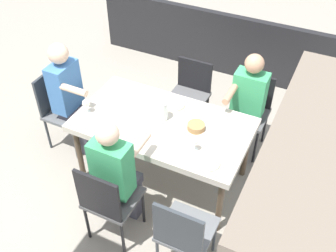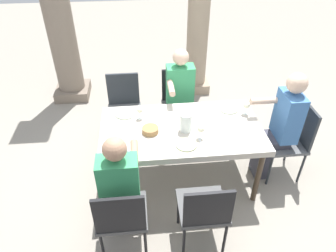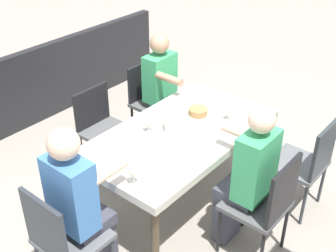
# 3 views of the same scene
# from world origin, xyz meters

# --- Properties ---
(ground_plane) EXTENTS (16.00, 16.00, 0.00)m
(ground_plane) POSITION_xyz_m (0.00, 0.00, 0.00)
(ground_plane) COLOR gray
(dining_table) EXTENTS (1.71, 0.96, 0.77)m
(dining_table) POSITION_xyz_m (0.00, 0.00, 0.70)
(dining_table) COLOR beige
(dining_table) RESTS_ON ground
(chair_west_north) EXTENTS (0.44, 0.44, 0.92)m
(chair_west_north) POSITION_xyz_m (-0.64, 0.90, 0.52)
(chair_west_north) COLOR #5B5E61
(chair_west_north) RESTS_ON ground
(chair_west_south) EXTENTS (0.44, 0.44, 0.90)m
(chair_west_south) POSITION_xyz_m (-0.64, -0.90, 0.53)
(chair_west_south) COLOR #4F4F50
(chair_west_south) RESTS_ON ground
(chair_mid_north) EXTENTS (0.44, 0.44, 0.94)m
(chair_mid_north) POSITION_xyz_m (0.09, 0.90, 0.54)
(chair_mid_north) COLOR #4F4F50
(chair_mid_north) RESTS_ON ground
(chair_mid_south) EXTENTS (0.44, 0.44, 0.88)m
(chair_mid_south) POSITION_xyz_m (0.09, -0.89, 0.52)
(chair_mid_south) COLOR #4F4F50
(chair_mid_south) RESTS_ON ground
(chair_head_east) EXTENTS (0.44, 0.44, 0.93)m
(chair_head_east) POSITION_xyz_m (1.28, 0.00, 0.53)
(chair_head_east) COLOR #5B5E61
(chair_head_east) RESTS_ON ground
(diner_woman_green) EXTENTS (0.50, 0.35, 1.34)m
(diner_woman_green) POSITION_xyz_m (1.10, 0.00, 0.72)
(diner_woman_green) COLOR #3F3F4C
(diner_woman_green) RESTS_ON ground
(diner_man_white) EXTENTS (0.35, 0.49, 1.28)m
(diner_man_white) POSITION_xyz_m (-0.63, -0.70, 0.68)
(diner_man_white) COLOR #3F3F4C
(diner_man_white) RESTS_ON ground
(diner_guest_third) EXTENTS (0.35, 0.49, 1.31)m
(diner_guest_third) POSITION_xyz_m (0.08, 0.72, 0.70)
(diner_guest_third) COLOR #3F3F4C
(diner_guest_third) RESTS_ON ground
(patio_railing) EXTENTS (4.11, 0.10, 0.90)m
(patio_railing) POSITION_xyz_m (0.00, -2.25, 0.45)
(patio_railing) COLOR black
(patio_railing) RESTS_ON ground
(plate_0) EXTENTS (0.24, 0.24, 0.02)m
(plate_0) POSITION_xyz_m (-0.59, 0.32, 0.77)
(plate_0) COLOR white
(plate_0) RESTS_ON dining_table
(wine_glass_0) EXTENTS (0.07, 0.07, 0.15)m
(wine_glass_0) POSITION_xyz_m (-0.43, 0.22, 0.87)
(wine_glass_0) COLOR white
(wine_glass_0) RESTS_ON dining_table
(fork_0) EXTENTS (0.03, 0.17, 0.01)m
(fork_0) POSITION_xyz_m (-0.74, 0.32, 0.77)
(fork_0) COLOR silver
(fork_0) RESTS_ON dining_table
(spoon_0) EXTENTS (0.03, 0.17, 0.01)m
(spoon_0) POSITION_xyz_m (-0.44, 0.32, 0.77)
(spoon_0) COLOR silver
(spoon_0) RESTS_ON dining_table
(plate_1) EXTENTS (0.22, 0.22, 0.02)m
(plate_1) POSITION_xyz_m (0.01, -0.29, 0.77)
(plate_1) COLOR silver
(plate_1) RESTS_ON dining_table
(wine_glass_1) EXTENTS (0.08, 0.08, 0.15)m
(wine_glass_1) POSITION_xyz_m (0.17, -0.19, 0.87)
(wine_glass_1) COLOR white
(wine_glass_1) RESTS_ON dining_table
(fork_1) EXTENTS (0.03, 0.17, 0.01)m
(fork_1) POSITION_xyz_m (-0.14, -0.29, 0.77)
(fork_1) COLOR silver
(fork_1) RESTS_ON dining_table
(spoon_1) EXTENTS (0.03, 0.17, 0.01)m
(spoon_1) POSITION_xyz_m (0.16, -0.29, 0.77)
(spoon_1) COLOR silver
(spoon_1) RESTS_ON dining_table
(plate_2) EXTENTS (0.22, 0.22, 0.02)m
(plate_2) POSITION_xyz_m (0.59, 0.29, 0.77)
(plate_2) COLOR white
(plate_2) RESTS_ON dining_table
(wine_glass_2) EXTENTS (0.08, 0.08, 0.15)m
(wine_glass_2) POSITION_xyz_m (0.75, 0.19, 0.88)
(wine_glass_2) COLOR white
(wine_glass_2) RESTS_ON dining_table
(fork_2) EXTENTS (0.02, 0.17, 0.01)m
(fork_2) POSITION_xyz_m (0.44, 0.29, 0.77)
(fork_2) COLOR silver
(fork_2) RESTS_ON dining_table
(spoon_2) EXTENTS (0.03, 0.17, 0.01)m
(spoon_2) POSITION_xyz_m (0.74, 0.29, 0.77)
(spoon_2) COLOR silver
(spoon_2) RESTS_ON dining_table
(water_pitcher) EXTENTS (0.13, 0.13, 0.20)m
(water_pitcher) POSITION_xyz_m (0.04, -0.05, 0.86)
(water_pitcher) COLOR white
(water_pitcher) RESTS_ON dining_table
(bread_basket) EXTENTS (0.17, 0.17, 0.06)m
(bread_basket) POSITION_xyz_m (-0.33, -0.05, 0.80)
(bread_basket) COLOR #9E7547
(bread_basket) RESTS_ON dining_table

